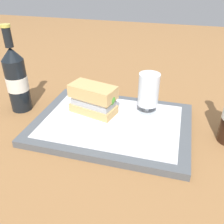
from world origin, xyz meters
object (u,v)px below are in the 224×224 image
sandwich (94,99)px  beer_glass (148,92)px  second_bottle (16,79)px  plate (94,114)px

sandwich → beer_glass: bearing=37.3°
sandwich → beer_glass: (0.14, 0.06, 0.01)m
sandwich → beer_glass: 0.16m
sandwich → second_bottle: bearing=-169.1°
beer_glass → second_bottle: second_bottle is taller
beer_glass → sandwich: bearing=-156.8°
plate → second_bottle: 0.26m
beer_glass → second_bottle: bearing=-173.2°
plate → second_bottle: size_ratio=0.71×
beer_glass → second_bottle: (-0.40, -0.05, 0.01)m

